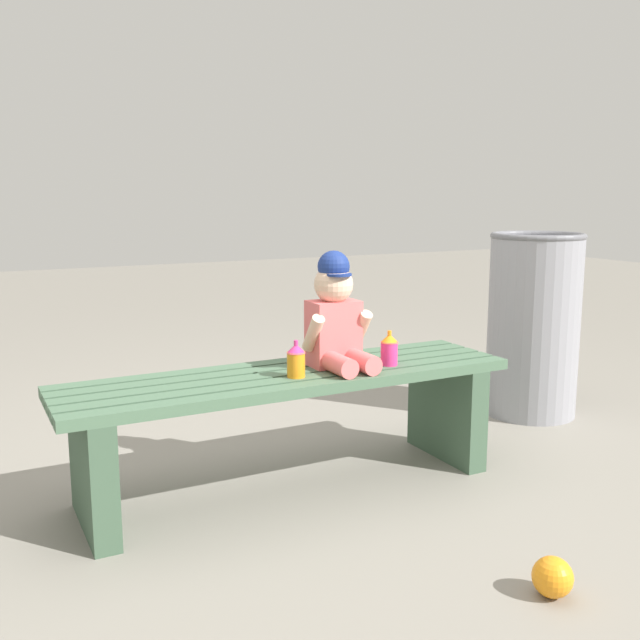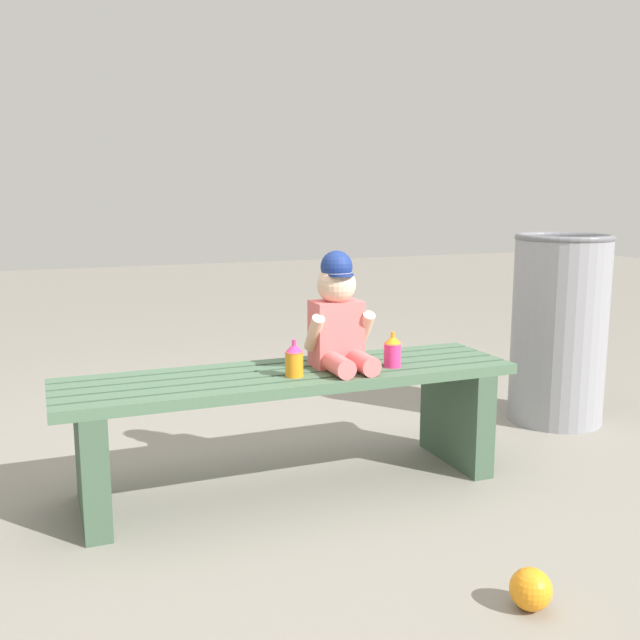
{
  "view_description": "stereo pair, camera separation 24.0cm",
  "coord_description": "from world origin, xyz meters",
  "px_view_note": "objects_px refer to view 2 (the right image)",
  "views": [
    {
      "loc": [
        -1.0,
        -2.15,
        1.02
      ],
      "look_at": [
        0.09,
        -0.05,
        0.6
      ],
      "focal_mm": 40.32,
      "sensor_mm": 36.0,
      "label": 1
    },
    {
      "loc": [
        -0.78,
        -2.25,
        1.02
      ],
      "look_at": [
        0.09,
        -0.05,
        0.6
      ],
      "focal_mm": 40.32,
      "sensor_mm": 36.0,
      "label": 2
    }
  ],
  "objects_px": {
    "sippy_cup_left": "(294,359)",
    "child_figure": "(338,317)",
    "park_bench": "(291,409)",
    "trash_bin": "(559,328)",
    "toy_ball": "(531,589)",
    "sippy_cup_right": "(393,350)"
  },
  "relations": [
    {
      "from": "park_bench",
      "to": "trash_bin",
      "type": "distance_m",
      "value": 1.39
    },
    {
      "from": "park_bench",
      "to": "sippy_cup_right",
      "type": "relative_size",
      "value": 12.64
    },
    {
      "from": "park_bench",
      "to": "sippy_cup_right",
      "type": "xyz_separation_m",
      "value": [
        0.35,
        -0.07,
        0.19
      ]
    },
    {
      "from": "child_figure",
      "to": "sippy_cup_left",
      "type": "height_order",
      "value": "child_figure"
    },
    {
      "from": "sippy_cup_left",
      "to": "toy_ball",
      "type": "height_order",
      "value": "sippy_cup_left"
    },
    {
      "from": "child_figure",
      "to": "trash_bin",
      "type": "height_order",
      "value": "trash_bin"
    },
    {
      "from": "toy_ball",
      "to": "trash_bin",
      "type": "xyz_separation_m",
      "value": [
        1.06,
        1.2,
        0.37
      ]
    },
    {
      "from": "child_figure",
      "to": "sippy_cup_right",
      "type": "height_order",
      "value": "child_figure"
    },
    {
      "from": "child_figure",
      "to": "trash_bin",
      "type": "bearing_deg",
      "value": 13.06
    },
    {
      "from": "child_figure",
      "to": "sippy_cup_right",
      "type": "relative_size",
      "value": 3.26
    },
    {
      "from": "child_figure",
      "to": "sippy_cup_left",
      "type": "bearing_deg",
      "value": -159.47
    },
    {
      "from": "child_figure",
      "to": "sippy_cup_left",
      "type": "relative_size",
      "value": 3.26
    },
    {
      "from": "sippy_cup_left",
      "to": "park_bench",
      "type": "bearing_deg",
      "value": 80.28
    },
    {
      "from": "sippy_cup_right",
      "to": "toy_ball",
      "type": "height_order",
      "value": "sippy_cup_right"
    },
    {
      "from": "child_figure",
      "to": "trash_bin",
      "type": "xyz_separation_m",
      "value": [
        1.18,
        0.27,
        -0.17
      ]
    },
    {
      "from": "park_bench",
      "to": "toy_ball",
      "type": "bearing_deg",
      "value": -71.97
    },
    {
      "from": "toy_ball",
      "to": "park_bench",
      "type": "bearing_deg",
      "value": 108.03
    },
    {
      "from": "park_bench",
      "to": "toy_ball",
      "type": "relative_size",
      "value": 14.91
    },
    {
      "from": "toy_ball",
      "to": "trash_bin",
      "type": "distance_m",
      "value": 1.64
    },
    {
      "from": "child_figure",
      "to": "toy_ball",
      "type": "height_order",
      "value": "child_figure"
    },
    {
      "from": "park_bench",
      "to": "sippy_cup_right",
      "type": "distance_m",
      "value": 0.41
    },
    {
      "from": "sippy_cup_left",
      "to": "child_figure",
      "type": "bearing_deg",
      "value": 20.53
    }
  ]
}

